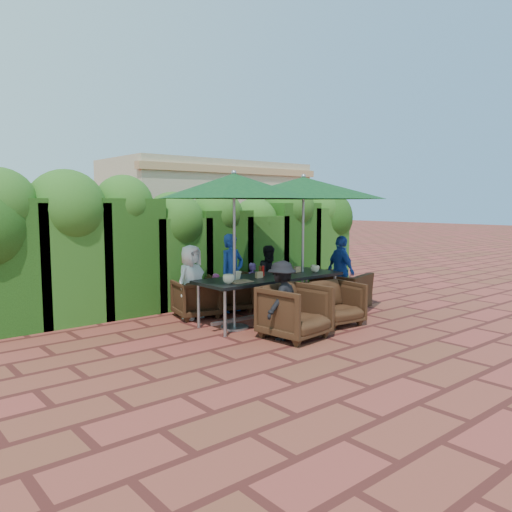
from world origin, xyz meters
TOP-DOWN VIEW (x-y plane):
  - ground at (0.00, 0.00)m, footprint 80.00×80.00m
  - dining_table at (0.10, 0.21)m, footprint 2.61×0.90m
  - umbrella_left at (-0.68, 0.18)m, footprint 2.38×2.38m
  - umbrella_right at (0.88, 0.24)m, footprint 2.87×2.87m
  - chair_far_left at (-0.73, 1.21)m, footprint 0.83×0.79m
  - chair_far_mid at (0.04, 1.24)m, footprint 0.91×0.89m
  - chair_far_right at (0.89, 1.26)m, footprint 0.74×0.69m
  - chair_near_left at (-0.36, -0.84)m, footprint 0.92×0.87m
  - chair_near_right at (0.71, -0.67)m, footprint 0.82×0.78m
  - chair_end_right at (1.89, 0.21)m, footprint 0.85×1.11m
  - adult_far_left at (-0.82, 1.21)m, footprint 0.69×0.51m
  - adult_far_mid at (0.03, 1.18)m, footprint 0.55×0.46m
  - adult_far_right at (0.87, 1.10)m, footprint 0.58×0.38m
  - adult_near_left at (-0.55, -0.76)m, footprint 0.80×0.58m
  - adult_end_right at (1.86, 0.19)m, footprint 0.60×0.87m
  - child_left at (-0.32, 1.16)m, footprint 0.31×0.27m
  - child_right at (0.61, 1.27)m, footprint 0.32×0.27m
  - pedestrian_a at (1.90, 4.32)m, footprint 1.61×1.23m
  - pedestrian_b at (2.51, 4.34)m, footprint 0.97×0.69m
  - pedestrian_c at (3.15, 4.29)m, footprint 1.20×1.10m
  - cup_a at (-0.90, 0.04)m, footprint 0.18×0.18m
  - cup_b at (-0.57, 0.26)m, footprint 0.14×0.14m
  - cup_c at (0.22, 0.01)m, footprint 0.15×0.15m
  - cup_d at (0.57, 0.34)m, footprint 0.13×0.13m
  - cup_e at (1.01, 0.06)m, footprint 0.16×0.16m
  - ketchup_bottle at (0.01, 0.30)m, footprint 0.04×0.04m
  - sauce_bottle at (-0.02, 0.34)m, footprint 0.04×0.04m
  - serving_tray at (-0.68, 0.04)m, footprint 0.35×0.25m
  - number_block_left at (-0.18, 0.18)m, footprint 0.12×0.06m
  - number_block_right at (0.78, 0.27)m, footprint 0.12×0.06m
  - hedge_wall at (-0.28, 2.32)m, footprint 9.10×1.60m
  - building at (3.50, 6.99)m, footprint 6.20×3.08m

SIDE VIEW (x-z plane):
  - ground at x=0.00m, z-range 0.00..0.00m
  - chair_far_left at x=-0.73m, z-range 0.00..0.72m
  - child_left at x=-0.32m, z-range 0.00..0.73m
  - chair_far_mid at x=0.04m, z-range 0.00..0.73m
  - chair_far_right at x=0.89m, z-range 0.00..0.75m
  - chair_near_right at x=0.71m, z-range 0.00..0.77m
  - child_right at x=0.61m, z-range 0.00..0.83m
  - chair_near_left at x=-0.36m, z-range 0.00..0.86m
  - chair_end_right at x=1.89m, z-range 0.00..0.86m
  - adult_near_left at x=-0.55m, z-range 0.00..1.14m
  - adult_far_right at x=0.87m, z-range 0.00..1.16m
  - adult_far_left at x=-0.82m, z-range 0.00..1.25m
  - adult_end_right at x=1.86m, z-range 0.00..1.35m
  - dining_table at x=0.10m, z-range 0.30..1.05m
  - adult_far_mid at x=0.03m, z-range 0.00..1.41m
  - serving_tray at x=-0.68m, z-range 0.75..0.77m
  - number_block_left at x=-0.18m, z-range 0.75..0.85m
  - number_block_right at x=0.78m, z-range 0.75..0.85m
  - cup_c at x=0.22m, z-range 0.75..0.87m
  - cup_d at x=0.57m, z-range 0.75..0.87m
  - cup_e at x=1.01m, z-range 0.75..0.88m
  - cup_b at x=-0.57m, z-range 0.75..0.88m
  - cup_a at x=-0.90m, z-range 0.75..0.89m
  - pedestrian_a at x=1.90m, z-range 0.00..1.65m
  - ketchup_bottle at x=0.01m, z-range 0.75..0.92m
  - sauce_bottle at x=-0.02m, z-range 0.75..0.92m
  - pedestrian_c at x=3.15m, z-range 0.00..1.76m
  - pedestrian_b at x=2.51m, z-range 0.00..1.84m
  - hedge_wall at x=-0.28m, z-range 0.09..2.60m
  - building at x=3.50m, z-range 0.01..3.21m
  - umbrella_left at x=-0.68m, z-range 0.98..3.44m
  - umbrella_right at x=0.88m, z-range 0.98..3.44m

